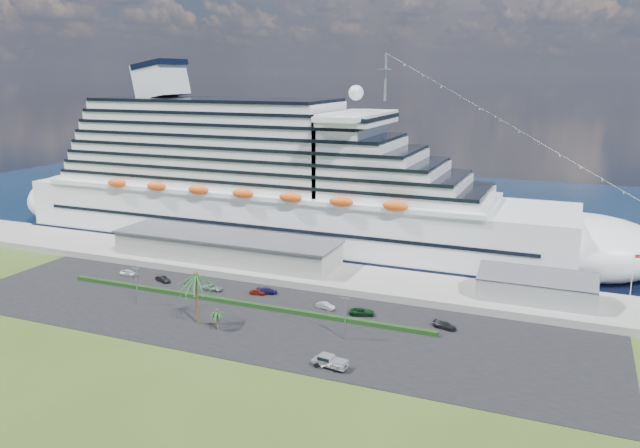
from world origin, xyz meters
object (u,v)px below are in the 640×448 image
at_px(parked_car_3, 267,291).
at_px(pickup_truck, 330,361).
at_px(cruise_ship, 278,188).
at_px(boat_trailer, 334,364).

xyz_separation_m(parked_car_3, pickup_truck, (26.72, -28.49, 0.48)).
relative_size(cruise_ship, boat_trailer, 33.19).
relative_size(parked_car_3, pickup_truck, 0.76).
height_order(cruise_ship, boat_trailer, cruise_ship).
distance_m(pickup_truck, boat_trailer, 1.18).
bearing_deg(boat_trailer, cruise_ship, 122.88).
relative_size(cruise_ship, pickup_truck, 30.48).
distance_m(parked_car_3, pickup_truck, 39.06).
xyz_separation_m(pickup_truck, boat_trailer, (1.06, -0.51, -0.11)).
bearing_deg(cruise_ship, pickup_truck, -57.55).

